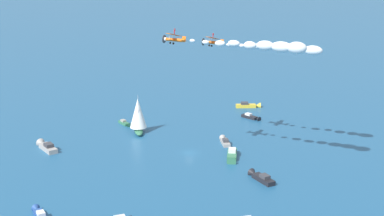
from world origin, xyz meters
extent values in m
plane|color=#1E517A|center=(0.00, 0.00, 0.00)|extent=(2000.00, 2000.00, 0.00)
cube|color=black|center=(-22.85, -19.09, 0.61)|extent=(7.89, 5.59, 1.22)
cone|color=black|center=(-18.69, -17.00, 0.61)|extent=(2.83, 3.05, 2.43)
cube|color=#38383D|center=(-23.36, -19.35, 1.67)|extent=(3.25, 2.93, 0.91)
cube|color=#23478C|center=(-42.28, 35.33, 0.51)|extent=(6.64, 4.73, 1.03)
cone|color=#23478C|center=(-38.79, 37.10, 0.51)|extent=(2.39, 2.57, 2.05)
cube|color=silver|center=(-42.71, 35.11, 1.41)|extent=(2.74, 2.48, 0.77)
ellipsoid|color=#33704C|center=(20.83, 16.80, 0.73)|extent=(10.72, 4.24, 1.46)
cylinder|color=#B2B2B7|center=(20.05, 16.70, 7.46)|extent=(0.14, 0.14, 11.99)
cone|color=white|center=(21.35, 16.86, 6.86)|extent=(6.43, 6.43, 10.19)
cube|color=black|center=(37.07, -23.57, 0.52)|extent=(6.26, 5.89, 1.04)
cone|color=black|center=(34.08, -26.22, 0.52)|extent=(2.63, 2.67, 2.09)
cube|color=silver|center=(37.43, -23.25, 1.43)|extent=(2.81, 2.76, 0.78)
cube|color=gold|center=(52.49, -24.22, 0.63)|extent=(2.70, 7.98, 1.27)
cone|color=gold|center=(52.59, -29.07, 0.63)|extent=(2.58, 2.08, 2.54)
cube|color=#38383D|center=(52.48, -23.63, 1.74)|extent=(2.09, 2.82, 0.95)
cube|color=#9E9993|center=(3.73, 43.78, 0.71)|extent=(8.99, 7.31, 1.42)
cone|color=#9E9993|center=(8.26, 46.80, 0.71)|extent=(3.48, 3.64, 2.85)
cube|color=#38383D|center=(3.18, 43.41, 1.96)|extent=(3.86, 3.63, 1.07)
cube|color=#33704C|center=(-3.84, -12.71, 0.68)|extent=(8.84, 3.87, 1.37)
cone|color=#33704C|center=(-9.02, -12.00, 0.68)|extent=(2.54, 3.01, 2.73)
cube|color=silver|center=(-3.20, -12.79, 1.88)|extent=(3.26, 2.57, 1.03)
cube|color=#9E9993|center=(7.75, -11.74, 0.54)|extent=(6.89, 2.77, 1.07)
cone|color=#9E9993|center=(11.84, -11.36, 0.54)|extent=(1.91, 2.30, 2.15)
cube|color=#38383D|center=(7.24, -11.79, 1.48)|extent=(2.50, 1.93, 0.81)
cube|color=#33704C|center=(30.98, 22.72, 0.45)|extent=(5.66, 4.49, 0.89)
cone|color=#33704C|center=(28.10, 20.89, 0.45)|extent=(2.16, 2.27, 1.78)
cube|color=gray|center=(31.33, 22.94, 1.23)|extent=(2.41, 2.25, 0.67)
cylinder|color=orange|center=(-7.56, 4.23, 35.89)|extent=(4.06, 6.11, 1.07)
cylinder|color=white|center=(-6.15, 6.76, 35.89)|extent=(1.34, 1.11, 1.20)
cylinder|color=#4C4C51|center=(-5.94, 7.13, 35.89)|extent=(2.42, 1.39, 2.75)
cube|color=orange|center=(-7.47, 4.52, 35.63)|extent=(6.79, 4.58, 1.69)
cube|color=orange|center=(-7.16, 4.35, 37.21)|extent=(6.79, 4.58, 1.69)
cylinder|color=white|center=(-9.46, 5.64, 36.97)|extent=(0.44, 0.31, 1.60)
cylinder|color=white|center=(-8.08, 4.87, 36.62)|extent=(0.44, 0.31, 1.60)
cylinder|color=white|center=(-6.55, 4.01, 36.22)|extent=(0.44, 0.31, 1.60)
cylinder|color=white|center=(-5.17, 3.24, 35.87)|extent=(0.44, 0.31, 1.60)
cube|color=orange|center=(-8.85, 1.69, 36.43)|extent=(0.85, 1.14, 1.19)
cube|color=orange|center=(-8.95, 1.75, 35.89)|extent=(2.58, 1.99, 0.62)
cylinder|color=black|center=(-8.13, 5.47, 35.11)|extent=(0.51, 0.64, 0.61)
cylinder|color=black|center=(-6.60, 4.61, 34.72)|extent=(0.51, 0.64, 0.61)
cylinder|color=#262628|center=(-7.07, 4.30, 37.65)|extent=(0.28, 0.20, 0.90)
cylinder|color=red|center=(-7.16, 4.35, 37.67)|extent=(0.32, 0.26, 0.79)
cylinder|color=red|center=(-6.99, 4.25, 37.63)|extent=(0.32, 0.26, 0.79)
cube|color=red|center=(-6.95, 4.23, 38.28)|extent=(0.49, 0.39, 0.58)
sphere|color=tan|center=(-6.88, 4.19, 38.66)|extent=(0.21, 0.21, 0.21)
cylinder|color=red|center=(-7.10, 4.32, 38.77)|extent=(0.44, 0.30, 0.49)
cylinder|color=red|center=(-6.63, 4.05, 38.65)|extent=(0.27, 0.21, 0.58)
ellipsoid|color=white|center=(-9.79, -0.59, 35.93)|extent=(1.92, 2.03, 1.18)
ellipsoid|color=white|center=(-12.22, -4.03, 35.86)|extent=(2.37, 2.49, 1.47)
ellipsoid|color=white|center=(-14.11, -7.77, 35.80)|extent=(3.39, 3.66, 2.02)
ellipsoid|color=white|center=(-16.67, -11.14, 36.17)|extent=(3.71, 4.07, 2.15)
ellipsoid|color=white|center=(-18.01, -15.19, 35.86)|extent=(4.16, 4.36, 2.60)
ellipsoid|color=white|center=(-20.16, -18.79, 36.09)|extent=(5.35, 5.79, 3.17)
ellipsoid|color=white|center=(-21.94, -22.59, 35.99)|extent=(6.04, 6.70, 3.44)
ellipsoid|color=white|center=(-24.50, -25.96, 36.13)|extent=(6.08, 6.34, 3.80)
cylinder|color=orange|center=(5.79, -7.39, 33.12)|extent=(4.06, 6.11, 1.07)
cylinder|color=white|center=(7.21, -4.86, 33.12)|extent=(1.34, 1.11, 1.20)
cylinder|color=#4C4C51|center=(7.42, -4.49, 33.12)|extent=(2.42, 1.39, 2.75)
cube|color=orange|center=(5.89, -7.10, 32.85)|extent=(6.79, 4.58, 1.69)
cube|color=orange|center=(6.20, -7.27, 34.43)|extent=(6.79, 4.58, 1.69)
cylinder|color=white|center=(3.90, -5.99, 34.19)|extent=(0.44, 0.31, 1.60)
cylinder|color=white|center=(5.28, -6.76, 33.84)|extent=(0.44, 0.31, 1.60)
cylinder|color=white|center=(6.81, -7.62, 33.45)|extent=(0.44, 0.31, 1.60)
cylinder|color=white|center=(8.19, -8.39, 33.09)|extent=(0.44, 0.31, 1.60)
cube|color=orange|center=(4.51, -9.94, 33.65)|extent=(0.85, 1.14, 1.19)
cube|color=orange|center=(4.40, -9.88, 33.12)|extent=(2.58, 1.99, 0.62)
cylinder|color=black|center=(5.23, -6.16, 32.34)|extent=(0.51, 0.64, 0.61)
cylinder|color=black|center=(6.76, -7.01, 31.94)|extent=(0.51, 0.64, 0.61)
cylinder|color=#262628|center=(6.28, -7.32, 34.87)|extent=(0.28, 0.20, 0.90)
cylinder|color=red|center=(6.20, -7.27, 34.89)|extent=(0.32, 0.26, 0.79)
cylinder|color=red|center=(6.37, -7.37, 34.85)|extent=(0.32, 0.26, 0.79)
cube|color=red|center=(6.41, -7.39, 35.51)|extent=(0.49, 0.39, 0.58)
sphere|color=#9E7051|center=(6.48, -7.43, 35.88)|extent=(0.21, 0.21, 0.21)
cylinder|color=red|center=(6.04, -7.18, 35.72)|extent=(0.56, 0.36, 0.21)
cylinder|color=red|center=(6.82, -7.62, 35.52)|extent=(0.56, 0.36, 0.21)
ellipsoid|color=white|center=(3.17, -11.99, 32.83)|extent=(2.12, 2.34, 1.21)
ellipsoid|color=white|center=(0.83, -15.48, 32.90)|extent=(2.15, 2.20, 1.37)
ellipsoid|color=white|center=(-1.15, -19.17, 33.01)|extent=(3.41, 3.69, 2.03)
ellipsoid|color=white|center=(-2.58, -23.17, 33.06)|extent=(3.24, 3.27, 2.12)
ellipsoid|color=white|center=(-4.76, -26.76, 32.83)|extent=(4.42, 4.62, 2.76)
ellipsoid|color=white|center=(-6.80, -30.41, 32.95)|extent=(4.69, 4.74, 3.07)
ellipsoid|color=white|center=(-8.77, -34.11, 32.93)|extent=(5.86, 6.47, 3.37)
camera|label=1|loc=(-156.26, 4.46, 57.00)|focal=50.65mm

